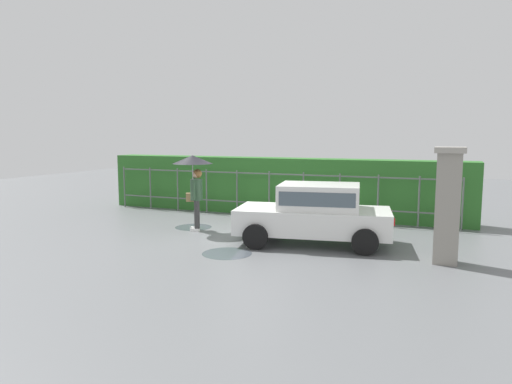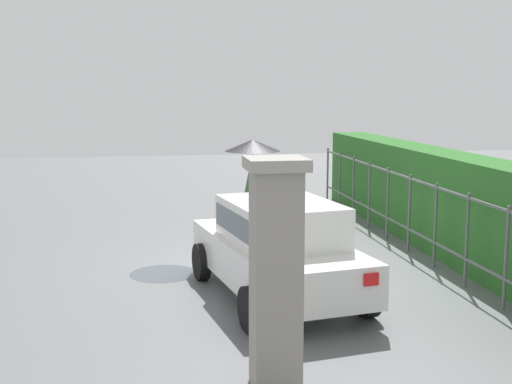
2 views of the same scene
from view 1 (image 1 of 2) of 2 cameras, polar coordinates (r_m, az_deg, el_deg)
The scene contains 8 objects.
ground_plane at distance 12.45m, azimuth -1.11°, elevation -5.30°, with size 40.00×40.00×0.00m, color slate.
car at distance 11.38m, azimuth 7.31°, elevation -2.41°, with size 3.93×2.36×1.48m.
pedestrian at distance 12.84m, azimuth -7.68°, elevation 2.41°, with size 1.10×1.10×2.11m.
gate_pillar at distance 10.32m, azimuth 22.54°, elevation -1.42°, with size 0.60×0.60×2.42m.
fence_section at distance 14.95m, azimuth 1.63°, elevation -0.02°, with size 11.51×0.05×1.50m.
hedge_row at distance 15.61m, azimuth 2.57°, elevation 0.74°, with size 12.46×0.90×1.90m, color #2D6B28.
puddle_near at distance 10.56m, azimuth -3.59°, elevation -7.56°, with size 1.13×1.13×0.00m, color #4C545B.
puddle_far at distance 13.59m, azimuth -7.72°, elevation -4.31°, with size 1.06×1.06×0.00m, color #4C545B.
Camera 1 is at (4.83, -11.16, 2.66)m, focal length 32.45 mm.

